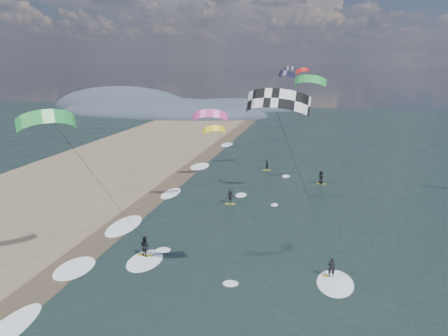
# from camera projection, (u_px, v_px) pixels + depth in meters

# --- Properties ---
(ground) EXTENTS (260.00, 260.00, 0.00)m
(ground) POSITION_uv_depth(u_px,v_px,m) (195.00, 335.00, 25.16)
(ground) COLOR black
(ground) RESTS_ON ground
(wet_sand_strip) EXTENTS (3.00, 240.00, 0.00)m
(wet_sand_strip) POSITION_uv_depth(u_px,v_px,m) (93.00, 246.00, 37.20)
(wet_sand_strip) COLOR #382D23
(wet_sand_strip) RESTS_ON ground
(coastal_hills) EXTENTS (80.00, 41.00, 15.00)m
(coastal_hills) POSITION_uv_depth(u_px,v_px,m) (155.00, 111.00, 136.93)
(coastal_hills) COLOR #3D4756
(coastal_hills) RESTS_ON ground
(kitesurfer_near_a) EXTENTS (7.54, 8.46, 14.46)m
(kitesurfer_near_a) POSITION_uv_depth(u_px,v_px,m) (289.00, 148.00, 25.48)
(kitesurfer_near_a) COLOR gold
(kitesurfer_near_a) RESTS_ON ground
(kitesurfer_near_b) EXTENTS (6.99, 9.12, 13.07)m
(kitesurfer_near_b) POSITION_uv_depth(u_px,v_px,m) (84.00, 167.00, 29.83)
(kitesurfer_near_b) COLOR gold
(kitesurfer_near_b) RESTS_ON ground
(far_kitesurfers) EXTENTS (10.85, 16.96, 1.76)m
(far_kitesurfers) POSITION_uv_depth(u_px,v_px,m) (272.00, 183.00, 53.30)
(far_kitesurfers) COLOR gold
(far_kitesurfers) RESTS_ON ground
(bg_kite_field) EXTENTS (14.96, 67.06, 8.10)m
(bg_kite_field) POSITION_uv_depth(u_px,v_px,m) (282.00, 89.00, 71.24)
(bg_kite_field) COLOR yellow
(bg_kite_field) RESTS_ON ground
(shoreline_surf) EXTENTS (2.40, 79.40, 0.11)m
(shoreline_surf) POSITION_uv_depth(u_px,v_px,m) (130.00, 227.00, 41.44)
(shoreline_surf) COLOR white
(shoreline_surf) RESTS_ON ground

